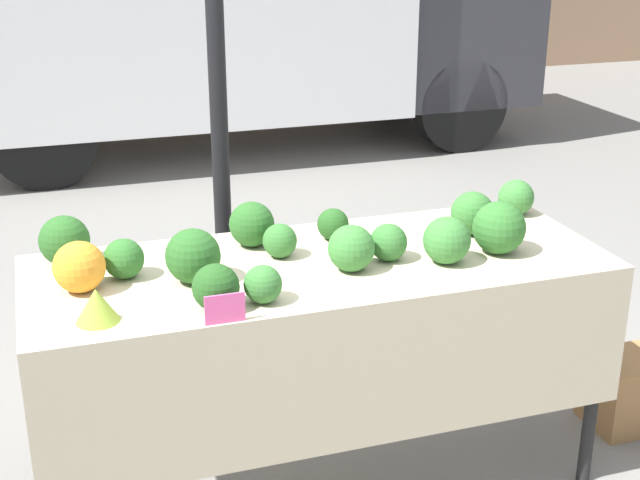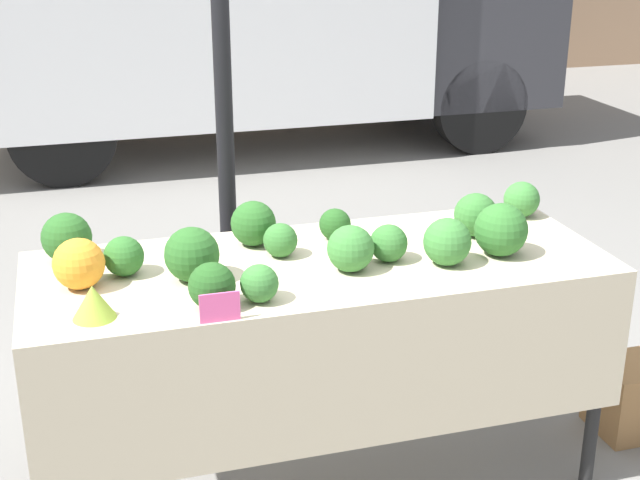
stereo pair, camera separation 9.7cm
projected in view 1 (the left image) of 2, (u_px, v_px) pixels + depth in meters
The scene contains 21 objects.
ground_plane at pixel (320, 477), 3.41m from camera, with size 40.00×40.00×0.00m, color gray.
tent_pole at pixel (219, 125), 3.51m from camera, with size 0.07×0.07×2.48m.
market_table at pixel (326, 300), 3.08m from camera, with size 2.02×0.77×0.89m.
orange_cauliflower at pixel (79, 267), 2.83m from camera, with size 0.17×0.17×0.17m.
romanesco_head at pixel (97, 305), 2.64m from camera, with size 0.13×0.13×0.11m.
broccoli_head_0 at pixel (64, 241), 3.04m from camera, with size 0.17×0.17×0.17m.
broccoli_head_1 at pixel (216, 287), 2.71m from camera, with size 0.15×0.15×0.15m.
broccoli_head_2 at pixel (447, 240), 3.06m from camera, with size 0.17×0.17×0.17m.
broccoli_head_3 at pixel (252, 224), 3.21m from camera, with size 0.16×0.16×0.16m.
broccoli_head_4 at pixel (351, 248), 2.99m from camera, with size 0.16×0.16×0.16m.
broccoli_head_5 at pixel (263, 284), 2.76m from camera, with size 0.12×0.12×0.12m.
broccoli_head_6 at pixel (193, 256), 2.90m from camera, with size 0.18×0.18×0.18m.
broccoli_head_7 at pixel (280, 241), 3.11m from camera, with size 0.12×0.12×0.12m.
broccoli_head_8 at pixel (124, 259), 2.94m from camera, with size 0.14×0.14×0.14m.
broccoli_head_9 at pixel (516, 197), 3.54m from camera, with size 0.14×0.14×0.14m.
broccoli_head_10 at pixel (388, 242), 3.09m from camera, with size 0.13×0.13×0.13m.
broccoli_head_11 at pixel (499, 228), 3.14m from camera, with size 0.19×0.19×0.19m.
broccoli_head_12 at pixel (333, 224), 3.28m from camera, with size 0.12×0.12×0.12m.
broccoli_head_13 at pixel (472, 213), 3.33m from camera, with size 0.16×0.16×0.16m.
price_sign at pixel (225, 309), 2.63m from camera, with size 0.12×0.01×0.09m.
produce_crate at pixel (636, 389), 3.73m from camera, with size 0.40×0.27×0.30m.
Camera 1 is at (-0.89, -2.72, 2.06)m, focal length 50.00 mm.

